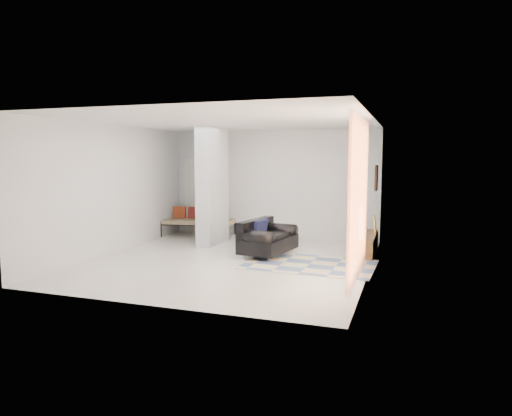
% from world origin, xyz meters
% --- Properties ---
extents(floor, '(6.00, 6.00, 0.00)m').
position_xyz_m(floor, '(0.00, 0.00, 0.00)').
color(floor, beige).
rests_on(floor, ground).
extents(ceiling, '(6.00, 6.00, 0.00)m').
position_xyz_m(ceiling, '(0.00, 0.00, 2.80)').
color(ceiling, white).
rests_on(ceiling, wall_back).
extents(wall_back, '(6.00, 0.00, 6.00)m').
position_xyz_m(wall_back, '(0.00, 3.00, 1.40)').
color(wall_back, silver).
rests_on(wall_back, ground).
extents(wall_front, '(6.00, 0.00, 6.00)m').
position_xyz_m(wall_front, '(0.00, -3.00, 1.40)').
color(wall_front, silver).
rests_on(wall_front, ground).
extents(wall_left, '(0.00, 6.00, 6.00)m').
position_xyz_m(wall_left, '(-2.75, 0.00, 1.40)').
color(wall_left, silver).
rests_on(wall_left, ground).
extents(wall_right, '(0.00, 6.00, 6.00)m').
position_xyz_m(wall_right, '(2.75, 0.00, 1.40)').
color(wall_right, silver).
rests_on(wall_right, ground).
extents(partition_column, '(0.35, 1.20, 2.80)m').
position_xyz_m(partition_column, '(-1.10, 1.60, 1.40)').
color(partition_column, silver).
rests_on(partition_column, floor).
extents(hallway_door, '(0.85, 0.06, 2.04)m').
position_xyz_m(hallway_door, '(-2.10, 2.96, 1.02)').
color(hallway_door, silver).
rests_on(hallway_door, floor).
extents(curtain, '(0.00, 2.55, 2.55)m').
position_xyz_m(curtain, '(2.67, -1.15, 1.45)').
color(curtain, '#FF8843').
rests_on(curtain, wall_right).
extents(wall_art, '(0.04, 0.45, 0.55)m').
position_xyz_m(wall_art, '(2.72, 1.70, 1.65)').
color(wall_art, black).
rests_on(wall_art, wall_right).
extents(media_console, '(0.45, 1.67, 0.80)m').
position_xyz_m(media_console, '(2.52, 1.70, 0.21)').
color(media_console, brown).
rests_on(media_console, floor).
extents(loveseat, '(1.04, 1.52, 0.76)m').
position_xyz_m(loveseat, '(0.53, 0.73, 0.36)').
color(loveseat, silver).
rests_on(loveseat, floor).
extents(daybed, '(1.93, 1.03, 0.77)m').
position_xyz_m(daybed, '(-1.93, 2.47, 0.41)').
color(daybed, black).
rests_on(daybed, floor).
extents(area_rug, '(2.54, 1.74, 0.01)m').
position_xyz_m(area_rug, '(1.60, 0.17, 0.01)').
color(area_rug, '#C2BA95').
rests_on(area_rug, floor).
extents(cylinder_lamp, '(0.12, 0.12, 0.65)m').
position_xyz_m(cylinder_lamp, '(2.50, 0.98, 0.73)').
color(cylinder_lamp, white).
rests_on(cylinder_lamp, media_console).
extents(bronze_figurine, '(0.13, 0.13, 0.27)m').
position_xyz_m(bronze_figurine, '(2.47, 2.03, 0.53)').
color(bronze_figurine, '#332317').
rests_on(bronze_figurine, media_console).
extents(vase, '(0.17, 0.17, 0.18)m').
position_xyz_m(vase, '(2.47, 1.66, 0.49)').
color(vase, white).
rests_on(vase, media_console).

